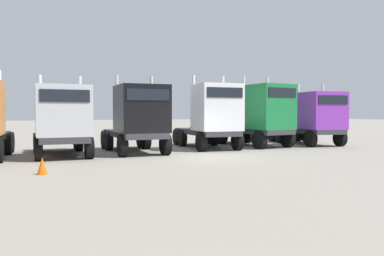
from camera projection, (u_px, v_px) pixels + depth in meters
The scene contains 7 objects.
ground at pixel (208, 158), 18.47m from camera, with size 200.00×200.00×0.00m, color gray.
semi_truck_silver at pixel (62, 120), 18.58m from camera, with size 2.88×6.35×4.01m.
semi_truck_black at pixel (138, 118), 20.08m from camera, with size 2.85×6.01×4.14m.
semi_truck_white at pixel (213, 116), 22.60m from camera, with size 3.23×6.15×4.37m.
semi_truck_green at pixel (262, 115), 24.24m from camera, with size 2.88×6.55×4.46m.
semi_truck_purple at pixel (315, 118), 25.42m from camera, with size 3.44×6.37×4.07m.
traffic_cone_near at pixel (42, 166), 13.38m from camera, with size 0.36×0.36×0.60m, color #F2590C.
Camera 1 is at (-8.77, -16.20, 2.15)m, focal length 36.07 mm.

